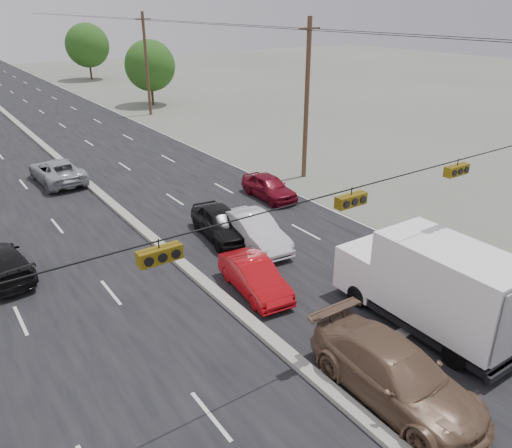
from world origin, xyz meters
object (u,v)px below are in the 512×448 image
object	(u,v)px
red_sedan	(255,277)
tan_sedan	(395,374)
queue_car_a	(221,223)
utility_pole_right_b	(307,99)
oncoming_near	(0,263)
box_truck	(431,285)
black_suv	(509,318)
queue_car_b	(254,231)
oncoming_far	(57,171)
utility_pole_right_c	(147,64)
tree_right_far	(87,45)
queue_car_e	(269,187)
tree_right_mid	(150,66)

from	to	relation	value
red_sedan	tan_sedan	bearing A→B (deg)	-83.40
queue_car_a	utility_pole_right_b	bearing A→B (deg)	35.64
red_sedan	oncoming_near	size ratio (longest dim) A/B	0.87
box_truck	black_suv	distance (m)	2.94
queue_car_b	oncoming_far	xyz separation A→B (m)	(-5.15, 14.95, -0.02)
utility_pole_right_c	oncoming_near	size ratio (longest dim) A/B	2.13
tan_sedan	queue_car_b	world-z (taller)	tan_sedan
utility_pole_right_c	tree_right_far	bearing A→B (deg)	83.35
tree_right_far	queue_car_e	size ratio (longest dim) A/B	1.97
queue_car_e	oncoming_far	bearing A→B (deg)	134.89
utility_pole_right_b	utility_pole_right_c	distance (m)	25.00
queue_car_a	oncoming_far	bearing A→B (deg)	115.80
utility_pole_right_c	oncoming_far	xyz separation A→B (m)	(-13.90, -16.84, -4.35)
tree_right_far	black_suv	size ratio (longest dim) A/B	1.63
oncoming_far	box_truck	bearing A→B (deg)	102.87
tan_sedan	oncoming_near	xyz separation A→B (m)	(-8.10, 14.24, -0.16)
tree_right_far	queue_car_a	xyz separation A→B (m)	(-13.04, -60.09, -4.18)
utility_pole_right_b	utility_pole_right_c	bearing A→B (deg)	90.00
box_truck	utility_pole_right_c	bearing A→B (deg)	80.33
red_sedan	oncoming_far	world-z (taller)	oncoming_far
tree_right_mid	queue_car_b	world-z (taller)	tree_right_mid
box_truck	utility_pole_right_b	bearing A→B (deg)	65.30
tree_right_far	queue_car_b	xyz separation A→B (m)	(-12.25, -61.79, -4.18)
tree_right_mid	oncoming_far	xyz separation A→B (m)	(-16.40, -21.84, -3.58)
utility_pole_right_c	queue_car_a	xyz separation A→B (m)	(-9.54, -30.09, -4.33)
red_sedan	utility_pole_right_c	bearing A→B (deg)	79.12
tree_right_far	oncoming_near	size ratio (longest dim) A/B	1.74
queue_car_b	black_suv	bearing A→B (deg)	-68.08
box_truck	oncoming_far	bearing A→B (deg)	105.87
tree_right_mid	red_sedan	distance (m)	42.63
tan_sedan	oncoming_near	world-z (taller)	tan_sedan
queue_car_a	queue_car_e	world-z (taller)	queue_car_a
utility_pole_right_b	black_suv	world-z (taller)	utility_pole_right_b
tree_right_mid	black_suv	distance (m)	48.41
queue_car_a	queue_car_b	xyz separation A→B (m)	(0.79, -1.70, 0.00)
black_suv	queue_car_e	size ratio (longest dim) A/B	1.21
tree_right_mid	queue_car_e	world-z (taller)	tree_right_mid
black_suv	red_sedan	bearing A→B (deg)	132.21
utility_pole_right_c	tree_right_mid	world-z (taller)	utility_pole_right_c
tan_sedan	box_truck	bearing A→B (deg)	26.76
utility_pole_right_b	queue_car_e	bearing A→B (deg)	-155.57
tree_right_mid	queue_car_a	size ratio (longest dim) A/B	1.56
oncoming_far	queue_car_a	bearing A→B (deg)	105.93
oncoming_near	oncoming_far	world-z (taller)	oncoming_far
oncoming_near	queue_car_a	bearing A→B (deg)	163.58
tree_right_far	queue_car_a	distance (m)	61.63
box_truck	queue_car_b	world-z (taller)	box_truck
box_truck	oncoming_near	world-z (taller)	box_truck
utility_pole_right_c	tree_right_mid	size ratio (longest dim) A/B	1.40
utility_pole_right_b	oncoming_far	size ratio (longest dim) A/B	1.83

